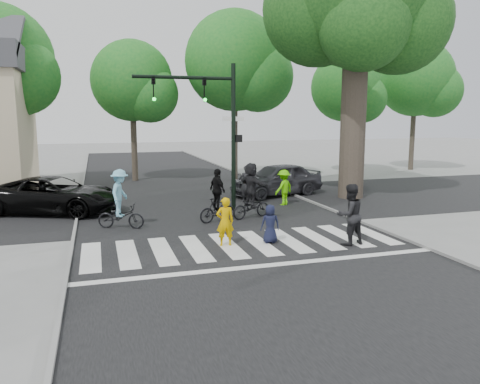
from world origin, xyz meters
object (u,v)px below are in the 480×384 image
(traffic_signal, at_px, (213,116))
(car_grey, at_px, (277,179))
(cyclist_mid, at_px, (218,200))
(car_suv, at_px, (54,195))
(cyclist_right, at_px, (251,194))
(pedestrian_child, at_px, (270,224))
(eucalyptus, at_px, (356,2))
(pedestrian_woman, at_px, (225,222))
(cyclist_left, at_px, (120,203))
(pedestrian_adult, at_px, (350,215))

(traffic_signal, height_order, car_grey, traffic_signal)
(traffic_signal, relative_size, cyclist_mid, 3.00)
(traffic_signal, distance_m, car_suv, 7.21)
(cyclist_right, bearing_deg, pedestrian_child, -99.15)
(cyclist_right, bearing_deg, eucalyptus, 27.34)
(pedestrian_woman, height_order, cyclist_mid, cyclist_mid)
(cyclist_mid, relative_size, car_grey, 0.42)
(eucalyptus, bearing_deg, cyclist_left, -162.72)
(cyclist_left, xyz_separation_m, car_suv, (-2.44, 3.52, -0.16))
(traffic_signal, xyz_separation_m, car_grey, (3.95, 2.95, -3.09))
(cyclist_mid, bearing_deg, traffic_signal, 79.96)
(eucalyptus, height_order, pedestrian_woman, eucalyptus)
(cyclist_mid, distance_m, car_suv, 6.92)
(pedestrian_adult, xyz_separation_m, cyclist_mid, (-3.07, 4.21, -0.12))
(cyclist_mid, bearing_deg, pedestrian_child, -75.92)
(pedestrian_child, xyz_separation_m, pedestrian_adult, (2.24, -0.90, 0.34))
(car_suv, xyz_separation_m, car_grey, (10.24, 1.40, 0.06))
(cyclist_mid, height_order, cyclist_right, cyclist_right)
(cyclist_mid, height_order, car_grey, cyclist_mid)
(pedestrian_woman, xyz_separation_m, cyclist_mid, (0.59, 3.20, 0.07))
(traffic_signal, bearing_deg, pedestrian_adult, -66.27)
(traffic_signal, xyz_separation_m, cyclist_mid, (-0.35, -1.99, -3.08))
(eucalyptus, xyz_separation_m, pedestrian_adult, (-4.46, -7.66, -8.14))
(cyclist_right, xyz_separation_m, car_grey, (2.89, 4.65, -0.15))
(eucalyptus, distance_m, cyclist_mid, 11.70)
(pedestrian_adult, height_order, cyclist_left, cyclist_left)
(pedestrian_adult, bearing_deg, cyclist_left, -42.01)
(traffic_signal, distance_m, car_grey, 5.82)
(pedestrian_adult, bearing_deg, pedestrian_child, -31.00)
(pedestrian_woman, height_order, pedestrian_child, pedestrian_woman)
(cyclist_mid, distance_m, car_grey, 6.55)
(pedestrian_woman, height_order, pedestrian_adult, pedestrian_adult)
(pedestrian_child, relative_size, cyclist_mid, 0.61)
(cyclist_mid, xyz_separation_m, car_grey, (4.30, 4.94, -0.01))
(traffic_signal, distance_m, pedestrian_woman, 6.14)
(pedestrian_child, distance_m, cyclist_mid, 3.42)
(pedestrian_child, height_order, cyclist_left, cyclist_left)
(car_grey, bearing_deg, pedestrian_adult, -22.38)
(pedestrian_child, distance_m, cyclist_left, 5.47)
(traffic_signal, distance_m, cyclist_right, 3.55)
(pedestrian_adult, distance_m, cyclist_left, 7.82)
(cyclist_left, bearing_deg, cyclist_mid, -0.37)
(eucalyptus, bearing_deg, pedestrian_woman, -140.65)
(traffic_signal, bearing_deg, cyclist_right, -58.01)
(eucalyptus, height_order, car_grey, eucalyptus)
(pedestrian_child, relative_size, pedestrian_adult, 0.64)
(eucalyptus, relative_size, pedestrian_adult, 6.89)
(cyclist_right, xyz_separation_m, car_suv, (-7.35, 3.25, -0.22))
(eucalyptus, height_order, cyclist_left, eucalyptus)
(cyclist_left, bearing_deg, cyclist_right, 3.12)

